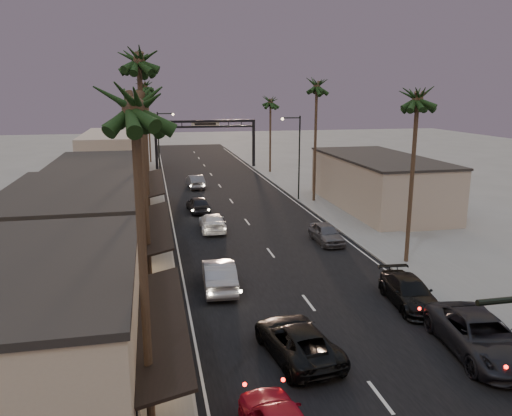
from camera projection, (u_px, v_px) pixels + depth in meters
name	position (u px, v px, depth m)	size (l,w,h in m)	color
ground	(241.00, 214.00, 47.77)	(200.00, 200.00, 0.00)	slate
road	(233.00, 203.00, 52.53)	(14.00, 120.00, 0.02)	black
sidewalk_left	(141.00, 193.00, 57.27)	(5.00, 92.00, 0.12)	slate
sidewalk_right	(300.00, 187.00, 61.10)	(5.00, 92.00, 0.12)	slate
storefront_near	(23.00, 342.00, 17.85)	(8.00, 12.00, 5.50)	#BCAA8F
storefront_mid	(77.00, 235.00, 31.19)	(8.00, 14.00, 5.50)	#A59584
storefront_far	(100.00, 190.00, 46.49)	(8.00, 16.00, 5.00)	#BCAA8F
storefront_dist	(115.00, 155.00, 68.28)	(8.00, 20.00, 6.00)	#A59584
building_right	(378.00, 183.00, 50.02)	(8.00, 18.00, 5.00)	#A59584
arch	(206.00, 132.00, 75.08)	(15.20, 0.40, 7.27)	black
streetlight_right	(297.00, 151.00, 52.71)	(2.13, 0.30, 9.00)	black
streetlight_left	(161.00, 142.00, 62.31)	(2.13, 0.30, 9.00)	black
palm_la	(134.00, 93.00, 13.90)	(3.20, 3.20, 13.20)	#38281C
palm_lb	(138.00, 54.00, 25.84)	(3.20, 3.20, 15.20)	#38281C
palm_lc	(144.00, 104.00, 39.84)	(3.20, 3.20, 12.20)	#38281C
palm_ld	(144.00, 83.00, 57.49)	(3.20, 3.20, 14.20)	#38281C
palm_ra	(418.00, 92.00, 31.65)	(3.20, 3.20, 13.20)	#38281C
palm_rb	(317.00, 82.00, 50.48)	(3.20, 3.20, 14.20)	#38281C
palm_rc	(271.00, 99.00, 69.97)	(3.20, 3.20, 12.20)	#38281C
palm_far	(147.00, 92.00, 79.68)	(3.20, 3.20, 13.20)	#38281C
oncoming_pickup	(297.00, 340.00, 22.02)	(2.56, 5.54, 1.54)	black
oncoming_silver	(219.00, 275.00, 29.62)	(1.82, 5.23, 1.72)	gray
oncoming_white	(212.00, 222.00, 42.06)	(2.03, 5.00, 1.45)	silver
oncoming_dgrey	(198.00, 204.00, 48.59)	(1.84, 4.57, 1.56)	black
oncoming_grey_far	(195.00, 182.00, 60.52)	(1.70, 4.89, 1.61)	#56575C
curbside_near	(481.00, 336.00, 22.16)	(2.92, 6.33, 1.76)	black
curbside_black	(409.00, 292.00, 27.33)	(2.11, 5.20, 1.51)	black
curbside_grey	(326.00, 233.00, 38.65)	(1.78, 4.42, 1.51)	#4C4B50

